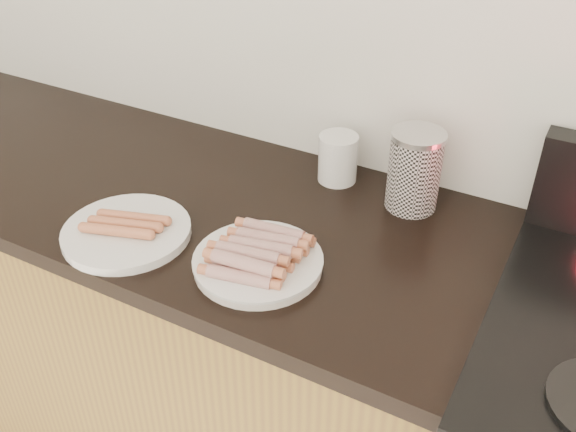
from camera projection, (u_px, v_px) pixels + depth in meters
The scene contains 8 objects.
cabinet_base at pixel (85, 295), 1.87m from camera, with size 2.20×0.59×0.86m, color olive.
counter_slab at pixel (53, 160), 1.61m from camera, with size 2.20×0.62×0.04m, color black.
main_plate at pixel (258, 264), 1.23m from camera, with size 0.25×0.25×0.02m, color white.
side_plate at pixel (127, 232), 1.31m from camera, with size 0.26×0.26×0.02m, color white.
hotdog_pile at pixel (258, 251), 1.21m from camera, with size 0.12×0.18×0.05m.
plain_sausages at pixel (125, 224), 1.30m from camera, with size 0.14×0.12×0.02m.
canister at pixel (414, 170), 1.35m from camera, with size 0.12×0.12×0.18m.
mug at pixel (338, 158), 1.46m from camera, with size 0.09×0.09×0.11m, color white.
Camera 1 is at (0.49, 0.74, 1.68)m, focal length 40.00 mm.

